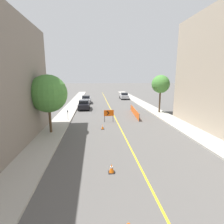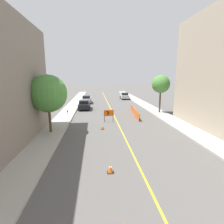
% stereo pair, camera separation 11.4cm
% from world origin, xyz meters
% --- Properties ---
extents(lane_stripe, '(0.12, 66.14, 0.01)m').
position_xyz_m(lane_stripe, '(0.00, 33.07, 0.00)').
color(lane_stripe, gold).
rests_on(lane_stripe, ground_plane).
extents(sidewalk_left, '(2.36, 66.14, 0.17)m').
position_xyz_m(sidewalk_left, '(-6.94, 33.07, 0.08)').
color(sidewalk_left, '#ADA89E').
rests_on(sidewalk_left, ground_plane).
extents(sidewalk_right, '(2.36, 66.14, 0.17)m').
position_xyz_m(sidewalk_right, '(6.94, 33.07, 0.08)').
color(sidewalk_right, '#ADA89E').
rests_on(sidewalk_right, ground_plane).
extents(traffic_cone_second, '(0.38, 0.38, 0.54)m').
position_xyz_m(traffic_cone_second, '(-1.84, 12.53, 0.27)').
color(traffic_cone_second, black).
rests_on(traffic_cone_second, ground_plane).
extents(traffic_cone_third, '(0.33, 0.33, 0.52)m').
position_xyz_m(traffic_cone_third, '(-1.94, 21.14, 0.26)').
color(traffic_cone_third, black).
rests_on(traffic_cone_third, ground_plane).
extents(arrow_barricade_primary, '(1.22, 0.13, 1.51)m').
position_xyz_m(arrow_barricade_primary, '(-1.03, 24.07, 1.07)').
color(arrow_barricade_primary, '#EF560C').
rests_on(arrow_barricade_primary, ground_plane).
extents(safety_mesh_fence, '(0.57, 7.63, 0.97)m').
position_xyz_m(safety_mesh_fence, '(2.99, 27.64, 0.48)').
color(safety_mesh_fence, '#EF560C').
rests_on(safety_mesh_fence, ground_plane).
extents(parked_car_curb_near, '(1.93, 4.31, 1.59)m').
position_xyz_m(parked_car_curb_near, '(-4.55, 32.99, 0.80)').
color(parked_car_curb_near, black).
rests_on(parked_car_curb_near, ground_plane).
extents(parked_car_curb_mid, '(1.94, 4.32, 1.59)m').
position_xyz_m(parked_car_curb_mid, '(-4.49, 40.08, 0.80)').
color(parked_car_curb_mid, '#B7B7BC').
rests_on(parked_car_curb_mid, ground_plane).
extents(parked_car_curb_far, '(2.01, 4.38, 1.59)m').
position_xyz_m(parked_car_curb_far, '(4.60, 45.95, 0.80)').
color(parked_car_curb_far, '#B7B7BC').
rests_on(parked_car_curb_far, ground_plane).
extents(parking_meter_near_curb, '(0.12, 0.11, 1.24)m').
position_xyz_m(parking_meter_near_curb, '(-6.11, 25.03, 1.05)').
color(parking_meter_near_curb, '#4C4C51').
rests_on(parking_meter_near_curb, sidewalk_left).
extents(street_tree_left_near, '(3.55, 3.55, 5.55)m').
position_xyz_m(street_tree_left_near, '(-7.05, 20.18, 3.93)').
color(street_tree_left_near, '#4C3823').
rests_on(street_tree_left_near, sidewalk_left).
extents(street_tree_right_near, '(2.65, 2.65, 5.58)m').
position_xyz_m(street_tree_right_near, '(7.05, 28.52, 4.39)').
color(street_tree_right_near, '#4C3823').
rests_on(street_tree_right_near, sidewalk_right).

